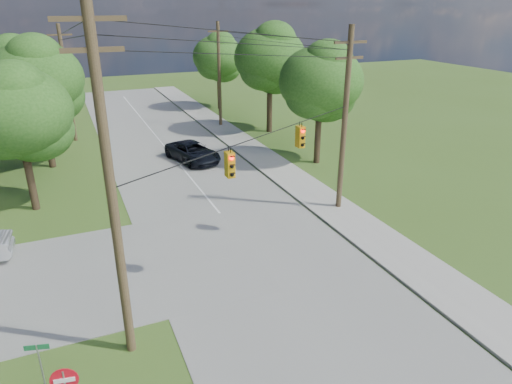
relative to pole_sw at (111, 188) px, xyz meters
name	(u,v)px	position (x,y,z in m)	size (l,w,h in m)	color
ground	(254,323)	(4.60, -0.40, -6.23)	(140.00, 140.00, 0.00)	#3D5C1E
main_road	(252,253)	(6.60, 4.60, -6.21)	(10.00, 100.00, 0.03)	gray
sidewalk_east	(365,228)	(13.30, 4.60, -6.17)	(2.60, 100.00, 0.12)	#A3A199
pole_sw	(111,188)	(0.00, 0.00, 0.00)	(2.00, 0.32, 12.00)	brown
pole_ne	(345,119)	(13.50, 7.60, -0.76)	(2.00, 0.32, 10.50)	brown
pole_north_e	(219,74)	(13.50, 29.60, -1.10)	(2.00, 0.32, 10.00)	brown
pole_north_w	(67,83)	(-0.40, 29.60, -1.10)	(2.00, 0.32, 10.00)	brown
power_lines	(197,50)	(6.10, 11.14, 2.93)	(13.93, 29.62, 4.93)	black
traffic_signals	(268,149)	(7.15, 4.03, -0.73)	(4.91, 3.27, 1.05)	#D3970C
tree_w_near	(17,112)	(-3.40, 14.60, -0.30)	(6.00, 6.00, 8.40)	#3B2C1D
tree_w_mid	(37,79)	(-2.40, 22.60, 0.35)	(6.40, 6.40, 9.22)	#3B2C1D
tree_w_far	(15,68)	(-4.40, 32.60, 0.02)	(6.00, 6.00, 8.73)	#3B2C1D
tree_e_near	(321,81)	(16.60, 15.60, 0.02)	(6.20, 6.20, 8.81)	#3B2C1D
tree_e_mid	(270,58)	(17.10, 25.60, 0.68)	(6.60, 6.60, 9.64)	#3B2C1D
tree_e_far	(218,57)	(16.10, 37.60, -0.31)	(5.80, 5.80, 8.32)	#3B2C1D
car_main_north	(193,152)	(7.79, 19.63, -5.45)	(2.47, 5.37, 1.49)	black
street_name_sign	(41,367)	(-2.72, -1.55, -4.71)	(0.69, 0.21, 2.34)	gray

